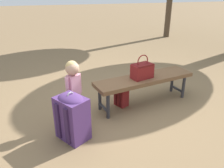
# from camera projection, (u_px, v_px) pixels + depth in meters

# --- Properties ---
(ground_plane) EXTENTS (40.00, 40.00, 0.00)m
(ground_plane) POSITION_uv_depth(u_px,v_px,m) (119.00, 106.00, 3.55)
(ground_plane) COLOR brown
(ground_plane) RESTS_ON ground
(park_bench) EXTENTS (1.65, 0.73, 0.45)m
(park_bench) POSITION_uv_depth(u_px,v_px,m) (144.00, 81.00, 3.47)
(park_bench) COLOR brown
(park_bench) RESTS_ON ground
(handbag) EXTENTS (0.36, 0.27, 0.37)m
(handbag) POSITION_uv_depth(u_px,v_px,m) (142.00, 70.00, 3.37)
(handbag) COLOR maroon
(handbag) RESTS_ON park_bench
(child_standing) EXTENTS (0.22, 0.18, 0.88)m
(child_standing) POSITION_uv_depth(u_px,v_px,m) (73.00, 83.00, 2.92)
(child_standing) COLOR #CCCC8C
(child_standing) RESTS_ON ground
(backpack_large) EXTENTS (0.44, 0.46, 0.63)m
(backpack_large) POSITION_uv_depth(u_px,v_px,m) (72.00, 116.00, 2.69)
(backpack_large) COLOR #4C2D66
(backpack_large) RESTS_ON ground
(backpack_small) EXTENTS (0.22, 0.24, 0.33)m
(backpack_small) POSITION_uv_depth(u_px,v_px,m) (121.00, 96.00, 3.50)
(backpack_small) COLOR maroon
(backpack_small) RESTS_ON ground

